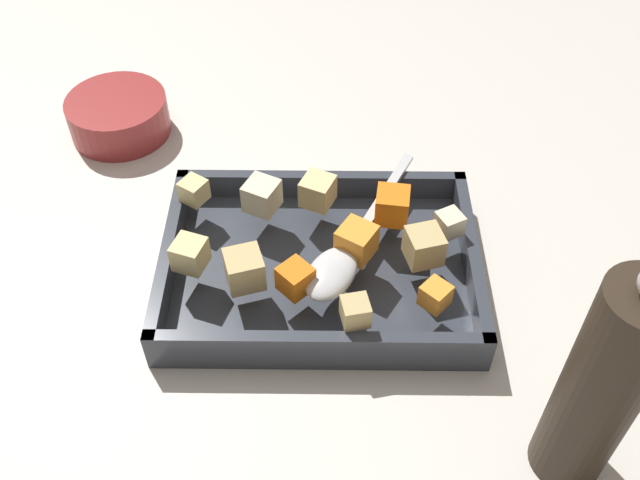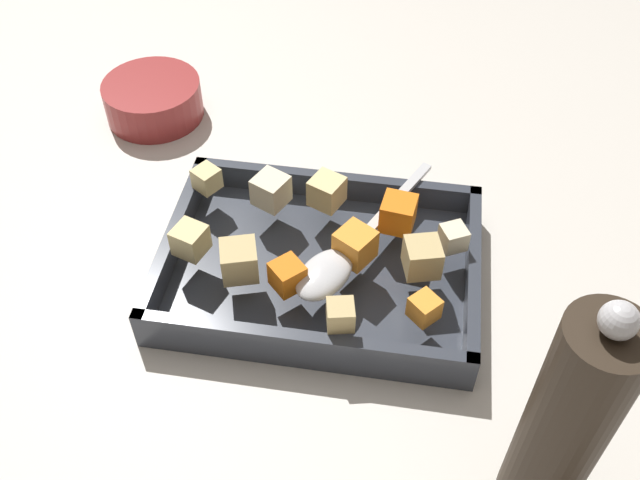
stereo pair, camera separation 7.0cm
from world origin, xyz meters
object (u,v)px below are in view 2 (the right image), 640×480
(serving_spoon, at_px, (333,266))
(pepper_mill, at_px, (567,423))
(small_prep_bowl, at_px, (153,99))
(baking_dish, at_px, (320,268))

(serving_spoon, bearing_deg, pepper_mill, -105.63)
(pepper_mill, distance_m, small_prep_bowl, 0.64)
(serving_spoon, xyz_separation_m, small_prep_bowl, (0.27, -0.27, -0.03))
(baking_dish, distance_m, serving_spoon, 0.05)
(small_prep_bowl, bearing_deg, baking_dish, 136.83)
(serving_spoon, bearing_deg, small_prep_bowl, 71.14)
(baking_dish, relative_size, serving_spoon, 1.42)
(small_prep_bowl, bearing_deg, serving_spoon, 135.21)
(serving_spoon, bearing_deg, baking_dish, 54.88)
(pepper_mill, bearing_deg, small_prep_bowl, -43.50)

